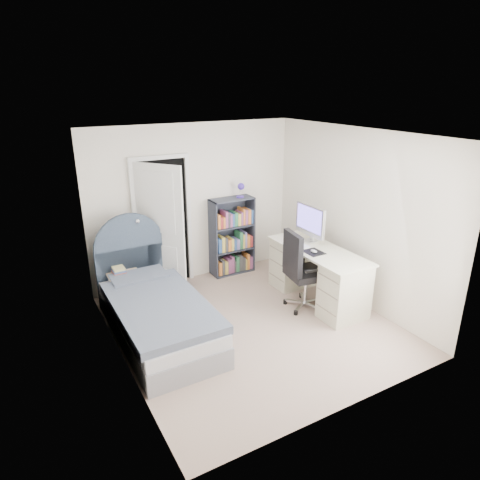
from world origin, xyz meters
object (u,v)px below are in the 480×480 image
nightstand (123,280)px  bed (156,311)px  desk (317,272)px  office_chair (301,267)px  floor_lamp (139,268)px  bookcase (233,239)px

nightstand → bed: bearing=-78.9°
desk → office_chair: 0.41m
nightstand → floor_lamp: size_ratio=0.50×
desk → office_chair: desk is taller
bed → floor_lamp: 1.02m
bookcase → nightstand: bearing=-171.2°
desk → bed: bearing=172.7°
floor_lamp → office_chair: floor_lamp is taller
nightstand → floor_lamp: 0.30m
bookcase → office_chair: (0.23, -1.57, 0.05)m
floor_lamp → office_chair: size_ratio=1.10×
floor_lamp → desk: bearing=-29.7°
office_chair → nightstand: bearing=149.6°
nightstand → bookcase: (1.95, 0.30, 0.17)m
bookcase → office_chair: bookcase is taller
bed → bookcase: bookcase is taller
floor_lamp → office_chair: bearing=-35.7°
floor_lamp → nightstand: bearing=-160.3°
office_chair → floor_lamp: bearing=144.3°
bookcase → office_chair: 1.59m
nightstand → floor_lamp: (0.27, 0.10, 0.10)m
bed → desk: bearing=-7.3°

